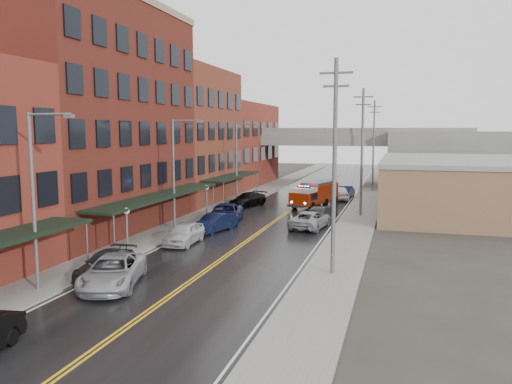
# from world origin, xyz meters

# --- Properties ---
(road) EXTENTS (11.00, 160.00, 0.02)m
(road) POSITION_xyz_m (0.00, 30.00, 0.01)
(road) COLOR black
(road) RESTS_ON ground
(sidewalk_left) EXTENTS (3.00, 160.00, 0.15)m
(sidewalk_left) POSITION_xyz_m (-7.30, 30.00, 0.07)
(sidewalk_left) COLOR slate
(sidewalk_left) RESTS_ON ground
(sidewalk_right) EXTENTS (3.00, 160.00, 0.15)m
(sidewalk_right) POSITION_xyz_m (7.30, 30.00, 0.07)
(sidewalk_right) COLOR slate
(sidewalk_right) RESTS_ON ground
(curb_left) EXTENTS (0.30, 160.00, 0.15)m
(curb_left) POSITION_xyz_m (-5.65, 30.00, 0.07)
(curb_left) COLOR gray
(curb_left) RESTS_ON ground
(curb_right) EXTENTS (0.30, 160.00, 0.15)m
(curb_right) POSITION_xyz_m (5.65, 30.00, 0.07)
(curb_right) COLOR gray
(curb_right) RESTS_ON ground
(brick_building_b) EXTENTS (9.00, 20.00, 18.00)m
(brick_building_b) POSITION_xyz_m (-13.30, 23.00, 9.00)
(brick_building_b) COLOR #551B16
(brick_building_b) RESTS_ON ground
(brick_building_c) EXTENTS (9.00, 15.00, 15.00)m
(brick_building_c) POSITION_xyz_m (-13.30, 40.50, 7.50)
(brick_building_c) COLOR brown
(brick_building_c) RESTS_ON ground
(brick_building_far) EXTENTS (9.00, 20.00, 12.00)m
(brick_building_far) POSITION_xyz_m (-13.30, 58.00, 6.00)
(brick_building_far) COLOR maroon
(brick_building_far) RESTS_ON ground
(tan_building) EXTENTS (14.00, 22.00, 5.00)m
(tan_building) POSITION_xyz_m (16.00, 40.00, 2.50)
(tan_building) COLOR #856447
(tan_building) RESTS_ON ground
(right_far_block) EXTENTS (18.00, 30.00, 8.00)m
(right_far_block) POSITION_xyz_m (18.00, 70.00, 4.00)
(right_far_block) COLOR slate
(right_far_block) RESTS_ON ground
(awning_1) EXTENTS (2.60, 18.00, 3.09)m
(awning_1) POSITION_xyz_m (-7.49, 23.00, 2.99)
(awning_1) COLOR black
(awning_1) RESTS_ON ground
(awning_2) EXTENTS (2.60, 13.00, 3.09)m
(awning_2) POSITION_xyz_m (-7.49, 40.50, 2.99)
(awning_2) COLOR black
(awning_2) RESTS_ON ground
(globe_lamp_1) EXTENTS (0.44, 0.44, 3.12)m
(globe_lamp_1) POSITION_xyz_m (-6.40, 16.00, 2.31)
(globe_lamp_1) COLOR #59595B
(globe_lamp_1) RESTS_ON ground
(globe_lamp_2) EXTENTS (0.44, 0.44, 3.12)m
(globe_lamp_2) POSITION_xyz_m (-6.40, 30.00, 2.31)
(globe_lamp_2) COLOR #59595B
(globe_lamp_2) RESTS_ON ground
(street_lamp_0) EXTENTS (2.64, 0.22, 9.00)m
(street_lamp_0) POSITION_xyz_m (-6.55, 8.00, 5.19)
(street_lamp_0) COLOR #59595B
(street_lamp_0) RESTS_ON ground
(street_lamp_1) EXTENTS (2.64, 0.22, 9.00)m
(street_lamp_1) POSITION_xyz_m (-6.55, 24.00, 5.19)
(street_lamp_1) COLOR #59595B
(street_lamp_1) RESTS_ON ground
(street_lamp_2) EXTENTS (2.64, 0.22, 9.00)m
(street_lamp_2) POSITION_xyz_m (-6.55, 40.00, 5.19)
(street_lamp_2) COLOR #59595B
(street_lamp_2) RESTS_ON ground
(utility_pole_0) EXTENTS (1.80, 0.24, 12.00)m
(utility_pole_0) POSITION_xyz_m (7.20, 15.00, 6.31)
(utility_pole_0) COLOR #59595B
(utility_pole_0) RESTS_ON ground
(utility_pole_1) EXTENTS (1.80, 0.24, 12.00)m
(utility_pole_1) POSITION_xyz_m (7.20, 35.00, 6.31)
(utility_pole_1) COLOR #59595B
(utility_pole_1) RESTS_ON ground
(utility_pole_2) EXTENTS (1.80, 0.24, 12.00)m
(utility_pole_2) POSITION_xyz_m (7.20, 55.00, 6.31)
(utility_pole_2) COLOR #59595B
(utility_pole_2) RESTS_ON ground
(overpass) EXTENTS (40.00, 10.00, 7.50)m
(overpass) POSITION_xyz_m (0.00, 62.00, 5.99)
(overpass) COLOR slate
(overpass) RESTS_ON ground
(fire_truck) EXTENTS (4.50, 7.58, 2.64)m
(fire_truck) POSITION_xyz_m (1.92, 40.16, 1.43)
(fire_truck) COLOR #A62407
(fire_truck) RESTS_ON ground
(parked_car_left_2) EXTENTS (4.23, 6.24, 1.59)m
(parked_car_left_2) POSITION_xyz_m (-3.60, 9.81, 0.79)
(parked_car_left_2) COLOR #989AA0
(parked_car_left_2) RESTS_ON ground
(parked_car_left_3) EXTENTS (2.21, 4.82, 1.37)m
(parked_car_left_3) POSITION_xyz_m (-5.00, 11.30, 0.68)
(parked_car_left_3) COLOR #2B2B2D
(parked_car_left_3) RESTS_ON ground
(parked_car_left_4) EXTENTS (2.06, 4.70, 1.58)m
(parked_car_left_4) POSITION_xyz_m (-4.10, 19.89, 0.79)
(parked_car_left_4) COLOR silver
(parked_car_left_4) RESTS_ON ground
(parked_car_left_5) EXTENTS (2.66, 4.66, 1.45)m
(parked_car_left_5) POSITION_xyz_m (-3.60, 24.61, 0.73)
(parked_car_left_5) COLOR black
(parked_car_left_5) RESTS_ON ground
(parked_car_left_6) EXTENTS (3.84, 6.26, 1.62)m
(parked_car_left_6) POSITION_xyz_m (-4.13, 28.83, 0.81)
(parked_car_left_6) COLOR #13174A
(parked_car_left_6) RESTS_ON ground
(parked_car_left_7) EXTENTS (3.57, 5.48, 1.48)m
(parked_car_left_7) POSITION_xyz_m (-5.00, 38.34, 0.74)
(parked_car_left_7) COLOR black
(parked_car_left_7) RESTS_ON ground
(parked_car_right_0) EXTENTS (3.09, 5.54, 1.46)m
(parked_car_right_0) POSITION_xyz_m (3.60, 28.20, 0.73)
(parked_car_right_0) COLOR gray
(parked_car_right_0) RESTS_ON ground
(parked_car_right_1) EXTENTS (2.59, 5.21, 1.46)m
(parked_car_right_1) POSITION_xyz_m (3.97, 31.50, 0.73)
(parked_car_right_1) COLOR #2B2B2E
(parked_car_right_1) RESTS_ON ground
(parked_car_right_2) EXTENTS (3.19, 5.26, 1.68)m
(parked_car_right_2) POSITION_xyz_m (3.84, 46.20, 0.84)
(parked_car_right_2) COLOR white
(parked_car_right_2) RESTS_ON ground
(parked_car_right_3) EXTENTS (1.90, 4.68, 1.51)m
(parked_car_right_3) POSITION_xyz_m (4.41, 48.07, 0.76)
(parked_car_right_3) COLOR black
(parked_car_right_3) RESTS_ON ground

